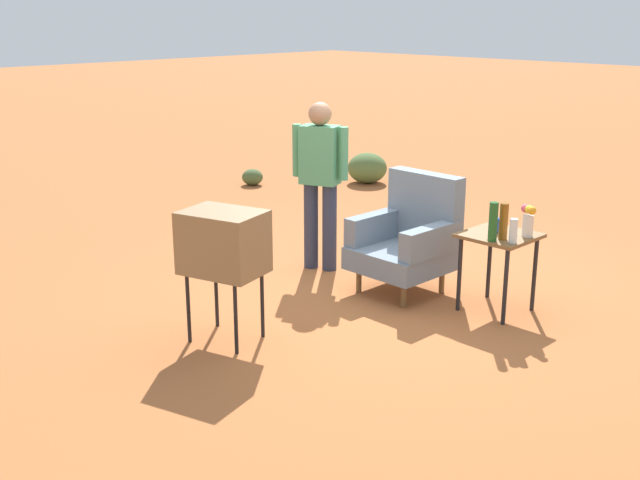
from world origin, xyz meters
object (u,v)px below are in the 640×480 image
at_px(armchair, 409,237).
at_px(flower_vase, 528,219).
at_px(bottle_wine_green, 493,222).
at_px(soda_can_blue, 496,225).
at_px(person_standing, 320,176).
at_px(bottle_short_clear, 513,231).
at_px(bottle_tall_amber, 504,221).
at_px(tv_on_stand, 224,243).
at_px(side_table, 499,246).

distance_m(armchair, flower_vase, 1.13).
xyz_separation_m(bottle_wine_green, soda_can_blue, (-0.12, 0.24, -0.10)).
xyz_separation_m(armchair, soda_can_blue, (0.81, 0.14, 0.24)).
height_order(person_standing, bottle_short_clear, person_standing).
bearing_deg(bottle_tall_amber, flower_vase, 64.27).
xyz_separation_m(person_standing, flower_vase, (2.06, 0.36, -0.11)).
height_order(tv_on_stand, bottle_wine_green, tv_on_stand).
relative_size(person_standing, soda_can_blue, 13.44).
bearing_deg(bottle_wine_green, person_standing, -178.63).
distance_m(armchair, person_standing, 1.10).
bearing_deg(tv_on_stand, bottle_wine_green, 56.02).
distance_m(soda_can_blue, flower_vase, 0.28).
bearing_deg(bottle_short_clear, tv_on_stand, -126.17).
relative_size(side_table, flower_vase, 2.56).
height_order(armchair, tv_on_stand, armchair).
bearing_deg(tv_on_stand, flower_vase, 57.46).
relative_size(side_table, bottle_wine_green, 2.12).
relative_size(side_table, tv_on_stand, 0.66).
distance_m(tv_on_stand, bottle_tall_amber, 2.26).
relative_size(person_standing, bottle_wine_green, 5.12).
height_order(side_table, tv_on_stand, tv_on_stand).
relative_size(armchair, side_table, 1.56).
bearing_deg(soda_can_blue, side_table, -18.12).
xyz_separation_m(armchair, side_table, (0.86, 0.13, 0.08)).
xyz_separation_m(side_table, bottle_tall_amber, (0.10, -0.12, 0.25)).
bearing_deg(armchair, bottle_tall_amber, 0.30).
height_order(armchair, soda_can_blue, armchair).
relative_size(side_table, person_standing, 0.41).
distance_m(armchair, soda_can_blue, 0.86).
relative_size(bottle_tall_amber, flower_vase, 1.13).
bearing_deg(soda_can_blue, bottle_tall_amber, -41.95).
xyz_separation_m(bottle_tall_amber, flower_vase, (0.10, 0.21, -0.00)).
height_order(bottle_wine_green, soda_can_blue, bottle_wine_green).
bearing_deg(bottle_short_clear, bottle_wine_green, -156.36).
distance_m(bottle_wine_green, bottle_tall_amber, 0.11).
relative_size(armchair, flower_vase, 4.00).
distance_m(side_table, bottle_short_clear, 0.34).
bearing_deg(soda_can_blue, person_standing, -171.02).
relative_size(armchair, bottle_wine_green, 3.31).
xyz_separation_m(tv_on_stand, bottle_wine_green, (1.20, 1.79, 0.06)).
relative_size(tv_on_stand, bottle_short_clear, 5.15).
relative_size(side_table, bottle_short_clear, 3.40).
xyz_separation_m(tv_on_stand, soda_can_blue, (1.08, 2.03, -0.04)).
distance_m(armchair, side_table, 0.87).
bearing_deg(bottle_wine_green, side_table, 107.56).
height_order(bottle_tall_amber, soda_can_blue, bottle_tall_amber).
bearing_deg(bottle_short_clear, flower_vase, 93.87).
bearing_deg(bottle_tall_amber, tv_on_stand, -123.24).
distance_m(person_standing, flower_vase, 2.09).
relative_size(tv_on_stand, flower_vase, 3.89).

